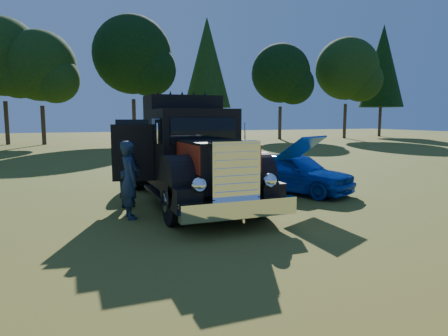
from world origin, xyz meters
TOP-DOWN VIEW (x-y plane):
  - ground at (0.00, 0.00)m, footprint 120.00×120.00m
  - treeline at (-2.93, 27.69)m, footprint 72.10×24.04m
  - diamond_t_truck at (1.07, 1.28)m, footprint 3.36×7.16m
  - hotrod_coupe at (4.60, 1.63)m, footprint 3.09×4.25m
  - spectator_near at (-0.77, 0.19)m, footprint 0.51×0.71m
  - spectator_far at (-0.52, 1.62)m, footprint 0.92×1.08m

SIDE VIEW (x-z plane):
  - ground at x=0.00m, z-range 0.00..0.00m
  - hotrod_coupe at x=4.60m, z-range -0.29..1.59m
  - spectator_near at x=-0.77m, z-range 0.00..1.84m
  - spectator_far at x=-0.52m, z-range 0.00..1.94m
  - diamond_t_truck at x=1.07m, z-range -0.22..2.78m
  - treeline at x=-2.93m, z-range 0.74..14.58m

